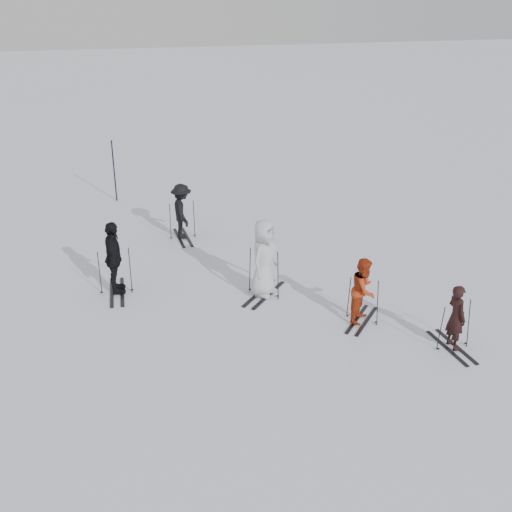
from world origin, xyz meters
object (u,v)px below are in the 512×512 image
at_px(skier_red, 364,291).
at_px(skier_grey, 264,259).
at_px(skier_near_dark, 456,318).
at_px(skier_uphill_left, 114,259).
at_px(skier_uphill_far, 182,212).
at_px(piste_marker, 114,171).

distance_m(skier_red, skier_grey, 2.69).
bearing_deg(skier_near_dark, skier_uphill_left, 52.88).
bearing_deg(skier_red, skier_uphill_far, 69.26).
relative_size(skier_grey, piste_marker, 0.91).
xyz_separation_m(skier_near_dark, skier_uphill_far, (-4.99, 7.71, 0.11)).
distance_m(skier_near_dark, piste_marker, 13.68).
distance_m(skier_near_dark, skier_grey, 4.86).
bearing_deg(skier_near_dark, skier_uphill_far, 27.34).
bearing_deg(skier_red, skier_uphill_left, 103.17).
distance_m(skier_near_dark, skier_red, 2.17).
relative_size(skier_near_dark, skier_uphill_far, 0.88).
bearing_deg(skier_uphill_left, skier_uphill_far, -31.05).
distance_m(skier_red, piste_marker, 11.57).
height_order(skier_uphill_far, piste_marker, piste_marker).
height_order(skier_near_dark, skier_uphill_left, skier_uphill_left).
bearing_deg(skier_uphill_left, skier_grey, -103.03).
bearing_deg(skier_grey, skier_uphill_left, 115.91).
height_order(skier_near_dark, skier_uphill_far, skier_uphill_far).
bearing_deg(skier_near_dark, skier_red, 37.83).
height_order(skier_grey, skier_uphill_left, skier_grey).
relative_size(skier_near_dark, skier_uphill_left, 0.78).
bearing_deg(skier_grey, piste_marker, 62.77).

